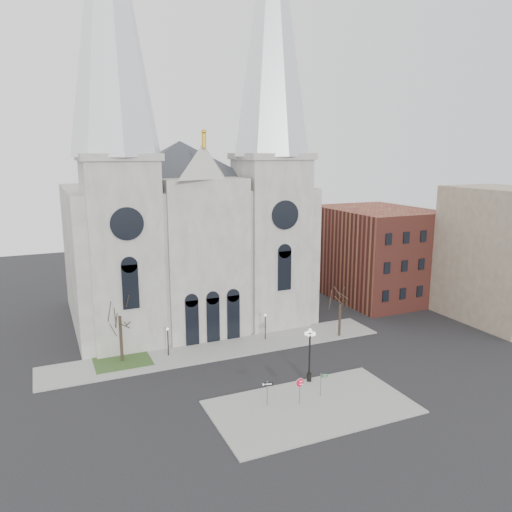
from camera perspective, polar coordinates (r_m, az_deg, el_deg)
name	(u,v)px	position (r m, az deg, el deg)	size (l,w,h in m)	color
ground	(259,390)	(49.87, 0.32, -15.06)	(160.00, 160.00, 0.00)	black
sidewalk_near	(312,407)	(47.12, 6.40, -16.75)	(18.00, 10.00, 0.14)	gray
sidewalk_far	(220,349)	(59.15, -4.11, -10.55)	(40.00, 6.00, 0.14)	gray
grass_patch	(122,361)	(57.64, -15.02, -11.54)	(6.00, 5.00, 0.18)	#2C471E
cathedral	(187,184)	(66.14, -7.85, 8.18)	(33.00, 26.66, 54.00)	gray
bg_building_brick	(376,253)	(80.51, 13.55, 0.34)	(14.00, 18.00, 14.00)	brown
bg_building_tan	(500,255)	(74.23, 26.08, 0.08)	(10.00, 14.00, 18.00)	gray
tree_left	(120,313)	(55.74, -15.32, -6.34)	(3.20, 3.20, 7.50)	#2D2319
tree_right	(340,302)	(62.35, 9.61, -5.21)	(3.20, 3.20, 6.00)	#2D2319
ped_lamp_left	(168,337)	(57.20, -10.05, -9.07)	(0.32, 0.32, 3.26)	black
ped_lamp_right	(265,322)	(60.89, 1.07, -7.58)	(0.32, 0.32, 3.26)	black
stop_sign	(300,385)	(46.58, 5.03, -14.51)	(0.86, 0.32, 2.50)	slate
globe_lamp	(310,348)	(50.16, 6.16, -10.43)	(1.28, 1.28, 5.52)	black
one_way_sign	(267,389)	(46.26, 1.30, -14.96)	(1.01, 0.26, 2.35)	slate
street_name_sign	(322,382)	(48.38, 7.50, -14.14)	(0.71, 0.13, 2.22)	slate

